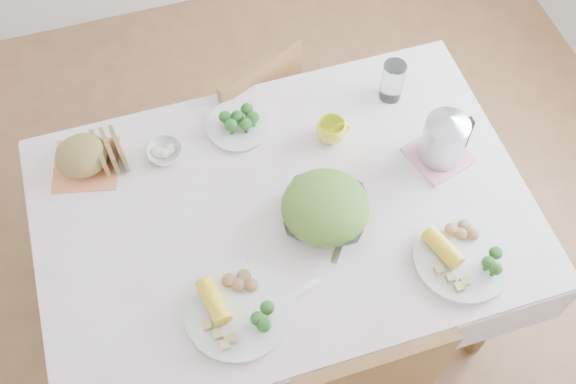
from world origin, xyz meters
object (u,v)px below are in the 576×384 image
object	(u,v)px
salad_bowl	(325,213)
dinner_plate_left	(237,312)
dinner_plate_right	(462,258)
yellow_mug	(331,131)
dining_table	(284,263)
chair_far	(236,102)
electric_kettle	(445,134)

from	to	relation	value
salad_bowl	dinner_plate_left	bearing A→B (deg)	-146.65
dinner_plate_right	yellow_mug	distance (m)	0.58
dining_table	chair_far	xyz separation A→B (m)	(0.01, 0.68, 0.09)
dinner_plate_left	dinner_plate_right	distance (m)	0.67
dinner_plate_right	yellow_mug	size ratio (longest dim) A/B	3.04
electric_kettle	dining_table	bearing A→B (deg)	-167.64
electric_kettle	yellow_mug	bearing A→B (deg)	158.64
dining_table	chair_far	distance (m)	0.69
dining_table	dinner_plate_left	size ratio (longest dim) A/B	4.72
chair_far	dinner_plate_left	world-z (taller)	chair_far
dining_table	chair_far	size ratio (longest dim) A/B	1.68
salad_bowl	dinner_plate_right	world-z (taller)	salad_bowl
dining_table	dinner_plate_left	bearing A→B (deg)	-128.04
salad_bowl	dinner_plate_left	world-z (taller)	salad_bowl
chair_far	yellow_mug	world-z (taller)	chair_far
dining_table	salad_bowl	size ratio (longest dim) A/B	5.63
electric_kettle	dinner_plate_right	bearing A→B (deg)	-94.93
yellow_mug	electric_kettle	bearing A→B (deg)	-29.54
dinner_plate_left	dinner_plate_right	world-z (taller)	same
salad_bowl	yellow_mug	world-z (taller)	yellow_mug
chair_far	dinner_plate_left	xyz separation A→B (m)	(-0.23, -0.97, 0.31)
dinner_plate_left	electric_kettle	world-z (taller)	electric_kettle
yellow_mug	salad_bowl	bearing A→B (deg)	-112.67
chair_far	electric_kettle	world-z (taller)	electric_kettle
salad_bowl	dinner_plate_right	xyz separation A→B (m)	(0.34, -0.25, -0.02)
dining_table	yellow_mug	distance (m)	0.52
dining_table	electric_kettle	size ratio (longest dim) A/B	7.31
dining_table	electric_kettle	xyz separation A→B (m)	(0.53, 0.04, 0.51)
electric_kettle	dinner_plate_left	bearing A→B (deg)	-148.57
dining_table	electric_kettle	distance (m)	0.73
dining_table	yellow_mug	world-z (taller)	yellow_mug
chair_far	dining_table	bearing A→B (deg)	65.16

